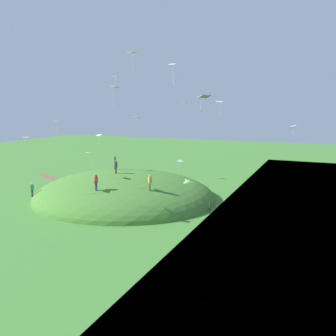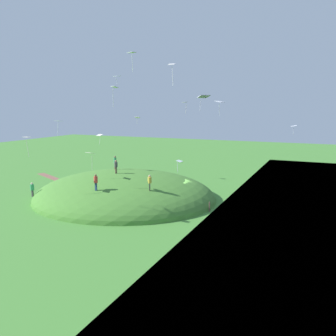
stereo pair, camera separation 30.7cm
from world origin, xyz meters
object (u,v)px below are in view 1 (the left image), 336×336
Objects in this scene: kite_2 at (115,89)px; kite_5 at (116,76)px; person_watching_kites at (96,180)px; kite_4 at (90,154)px; kite_7 at (137,118)px; person_near_shore at (116,165)px; kite_1 at (185,103)px; kite_14 at (204,97)px; person_on_hilltop at (150,181)px; kite_0 at (132,54)px; person_with_child at (32,188)px; kite_11 at (293,126)px; kite_13 at (180,162)px; kite_12 at (172,67)px; kite_10 at (99,136)px; kite_8 at (27,139)px; kite_9 at (58,122)px; kite_3 at (221,102)px; person_walking_path at (115,161)px; mooring_post at (210,207)px.

kite_2 is 23.98m from kite_5.
person_watching_kites is 0.83× the size of kite_4.
kite_7 is (4.91, -18.55, 6.09)m from person_watching_kites.
person_near_shore is 0.90× the size of kite_2.
kite_1 is 16.50m from kite_14.
kite_0 reaches higher than person_on_hilltop.
person_with_child is at bearing -1.79° from person_watching_kites.
kite_0 reaches higher than kite_11.
kite_2 is 1.65× the size of kite_13.
kite_12 is at bearing -45.48° from kite_13.
kite_10 is at bearing -78.82° from person_near_shore.
person_on_hilltop is at bearing -154.15° from kite_8.
person_with_child is 20.14m from kite_7.
kite_11 is (-23.64, 3.23, -0.64)m from kite_7.
person_watching_kites is 10.97m from kite_13.
kite_9 is at bearing 4.06° from kite_12.
kite_9 is (-2.60, -1.91, 1.71)m from kite_8.
kite_2 is 11.75m from kite_4.
kite_1 is 16.50m from kite_12.
kite_5 is 6.98m from kite_7.
kite_9 is (8.40, -2.11, -3.20)m from kite_2.
kite_2 is at bearing 34.93° from kite_12.
kite_3 reaches higher than kite_7.
person_watching_kites is 7.33m from kite_9.
kite_7 is at bearing -123.36° from person_near_shore.
person_walking_path is 0.89× the size of kite_0.
kite_7 is 10.77m from kite_10.
person_near_shore is 14.05m from kite_13.
person_watching_kites is 12.86m from mooring_post.
kite_2 is at bearing 101.15° from kite_0.
kite_7 is at bearing -38.83° from mooring_post.
kite_10 is 17.66m from mooring_post.
kite_10 reaches higher than person_watching_kites.
kite_1 is at bearing -103.54° from person_watching_kites.
kite_12 is 1.43× the size of kite_14.
kite_11 is at bearing -138.08° from person_watching_kites.
kite_5 reaches higher than kite_10.
kite_12 is at bearing 98.43° from person_near_shore.
kite_13 is (-17.96, 18.74, -9.47)m from kite_5.
kite_10 is at bearing -97.31° from kite_8.
kite_11 is (-19.87, -9.38, 4.76)m from person_near_shore.
kite_7 is 24.82m from kite_14.
person_with_child is 26.47m from kite_3.
person_on_hilltop is 1.42× the size of kite_11.
person_on_hilltop reaches higher than person_with_child.
kite_5 is 12.59m from kite_10.
kite_12 is (-10.22, 6.27, 10.77)m from person_near_shore.
kite_10 reaches higher than person_walking_path.
kite_3 is at bearing -143.23° from person_on_hilltop.
mooring_post is (3.18, -8.16, -11.37)m from kite_3.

